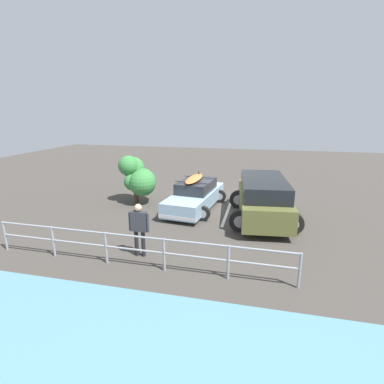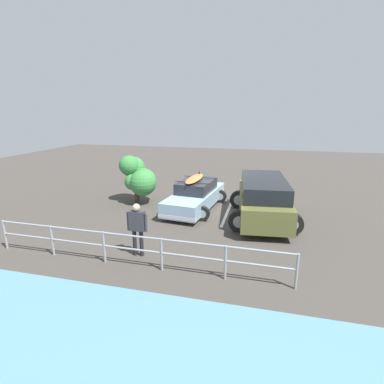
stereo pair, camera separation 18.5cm
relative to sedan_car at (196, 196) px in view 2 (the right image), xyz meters
name	(u,v)px [view 2 (the right image)]	position (x,y,z in m)	size (l,w,h in m)	color
ground_plane	(211,207)	(-0.65, -0.47, -0.62)	(44.00, 44.00, 0.02)	#423D38
parking_stripe	(228,211)	(-1.49, 0.04, -0.61)	(3.95, 0.12, 0.00)	silver
sedan_car	(196,196)	(0.00, 0.00, 0.00)	(2.51, 4.50, 1.57)	#8CADC6
suv_car	(263,198)	(-2.98, 0.74, 0.29)	(2.96, 4.95, 1.73)	brown
person_bystander	(137,225)	(0.64, 4.89, 0.39)	(0.65, 0.22, 1.68)	black
railing_fence	(132,245)	(0.53, 5.56, 0.04)	(8.98, 0.18, 0.97)	gray
bush_near_left	(139,177)	(2.87, -0.28, 0.63)	(1.86, 1.70, 2.29)	#4C3828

